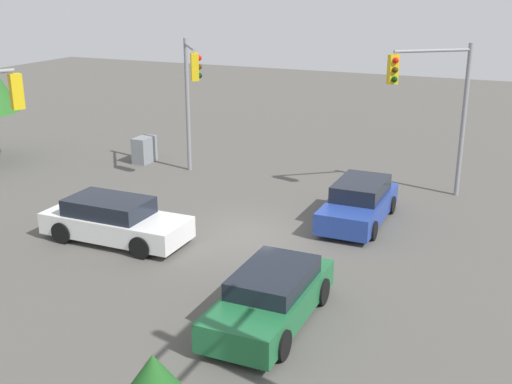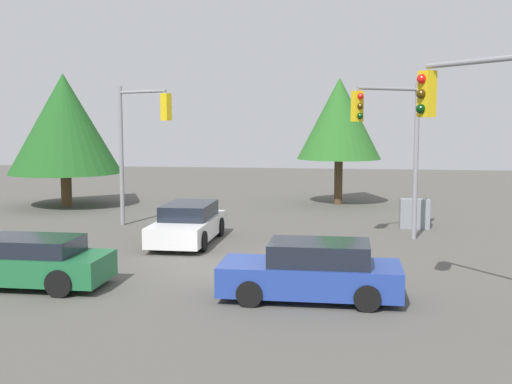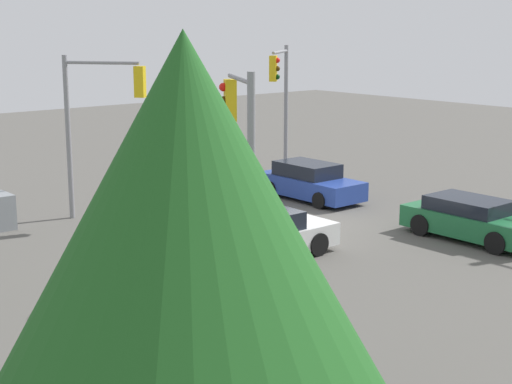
{
  "view_description": "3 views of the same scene",
  "coord_description": "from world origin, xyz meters",
  "px_view_note": "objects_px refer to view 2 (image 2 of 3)",
  "views": [
    {
      "loc": [
        -18.01,
        -8.19,
        8.02
      ],
      "look_at": [
        0.68,
        0.06,
        1.28
      ],
      "focal_mm": 45.0,
      "sensor_mm": 36.0,
      "label": 1
    },
    {
      "loc": [
        3.51,
        -18.48,
        4.42
      ],
      "look_at": [
        0.61,
        1.61,
        2.13
      ],
      "focal_mm": 45.0,
      "sensor_mm": 36.0,
      "label": 2
    },
    {
      "loc": [
        -19.06,
        18.21,
        6.8
      ],
      "look_at": [
        0.77,
        1.42,
        1.21
      ],
      "focal_mm": 55.0,
      "sensor_mm": 36.0,
      "label": 3
    }
  ],
  "objects_px": {
    "traffic_signal_main": "(392,134)",
    "sedan_white": "(188,224)",
    "sedan_blue": "(312,272)",
    "traffic_signal_aux": "(140,132)",
    "electrical_cabinet": "(414,214)",
    "traffic_signal_cross": "(486,140)",
    "sedan_green": "(25,262)"
  },
  "relations": [
    {
      "from": "traffic_signal_main",
      "to": "traffic_signal_cross",
      "type": "distance_m",
      "value": 9.73
    },
    {
      "from": "sedan_white",
      "to": "traffic_signal_main",
      "type": "xyz_separation_m",
      "value": [
        7.23,
        1.15,
        3.22
      ]
    },
    {
      "from": "sedan_green",
      "to": "traffic_signal_cross",
      "type": "height_order",
      "value": "traffic_signal_cross"
    },
    {
      "from": "traffic_signal_main",
      "to": "electrical_cabinet",
      "type": "xyz_separation_m",
      "value": [
        1.18,
        3.23,
        -3.31
      ]
    },
    {
      "from": "sedan_blue",
      "to": "traffic_signal_aux",
      "type": "height_order",
      "value": "traffic_signal_aux"
    },
    {
      "from": "traffic_signal_cross",
      "to": "electrical_cabinet",
      "type": "bearing_deg",
      "value": -36.99
    },
    {
      "from": "traffic_signal_main",
      "to": "sedan_green",
      "type": "bearing_deg",
      "value": 1.12
    },
    {
      "from": "traffic_signal_main",
      "to": "traffic_signal_aux",
      "type": "height_order",
      "value": "traffic_signal_aux"
    },
    {
      "from": "traffic_signal_main",
      "to": "traffic_signal_aux",
      "type": "xyz_separation_m",
      "value": [
        -9.95,
        1.74,
        0.01
      ]
    },
    {
      "from": "traffic_signal_cross",
      "to": "electrical_cabinet",
      "type": "xyz_separation_m",
      "value": [
        -0.09,
        12.88,
        -3.41
      ]
    },
    {
      "from": "sedan_white",
      "to": "electrical_cabinet",
      "type": "xyz_separation_m",
      "value": [
        8.41,
        4.38,
        -0.09
      ]
    },
    {
      "from": "sedan_blue",
      "to": "electrical_cabinet",
      "type": "height_order",
      "value": "sedan_blue"
    },
    {
      "from": "sedan_blue",
      "to": "sedan_white",
      "type": "height_order",
      "value": "sedan_blue"
    },
    {
      "from": "sedan_blue",
      "to": "traffic_signal_aux",
      "type": "distance_m",
      "value": 12.69
    },
    {
      "from": "electrical_cabinet",
      "to": "traffic_signal_main",
      "type": "bearing_deg",
      "value": -109.99
    },
    {
      "from": "traffic_signal_cross",
      "to": "traffic_signal_main",
      "type": "bearing_deg",
      "value": -29.91
    },
    {
      "from": "sedan_green",
      "to": "traffic_signal_cross",
      "type": "bearing_deg",
      "value": -99.51
    },
    {
      "from": "sedan_blue",
      "to": "traffic_signal_aux",
      "type": "relative_size",
      "value": 0.77
    },
    {
      "from": "sedan_green",
      "to": "sedan_white",
      "type": "xyz_separation_m",
      "value": [
        2.77,
        6.62,
        0.03
      ]
    },
    {
      "from": "sedan_green",
      "to": "sedan_white",
      "type": "distance_m",
      "value": 7.17
    },
    {
      "from": "sedan_white",
      "to": "traffic_signal_cross",
      "type": "bearing_deg",
      "value": 135.0
    },
    {
      "from": "sedan_green",
      "to": "sedan_white",
      "type": "bearing_deg",
      "value": -22.74
    },
    {
      "from": "sedan_blue",
      "to": "sedan_white",
      "type": "xyz_separation_m",
      "value": [
        -4.86,
        6.76,
        -0.01
      ]
    },
    {
      "from": "traffic_signal_aux",
      "to": "electrical_cabinet",
      "type": "distance_m",
      "value": 11.71
    },
    {
      "from": "traffic_signal_aux",
      "to": "electrical_cabinet",
      "type": "height_order",
      "value": "traffic_signal_aux"
    },
    {
      "from": "sedan_blue",
      "to": "traffic_signal_cross",
      "type": "height_order",
      "value": "traffic_signal_cross"
    },
    {
      "from": "traffic_signal_main",
      "to": "sedan_white",
      "type": "bearing_deg",
      "value": -27.67
    },
    {
      "from": "sedan_white",
      "to": "traffic_signal_aux",
      "type": "xyz_separation_m",
      "value": [
        -2.72,
        2.89,
        3.23
      ]
    },
    {
      "from": "sedan_green",
      "to": "traffic_signal_main",
      "type": "height_order",
      "value": "traffic_signal_main"
    },
    {
      "from": "sedan_blue",
      "to": "sedan_white",
      "type": "relative_size",
      "value": 0.93
    },
    {
      "from": "sedan_white",
      "to": "traffic_signal_cross",
      "type": "xyz_separation_m",
      "value": [
        8.5,
        -8.5,
        3.32
      ]
    },
    {
      "from": "electrical_cabinet",
      "to": "sedan_white",
      "type": "bearing_deg",
      "value": -152.5
    }
  ]
}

